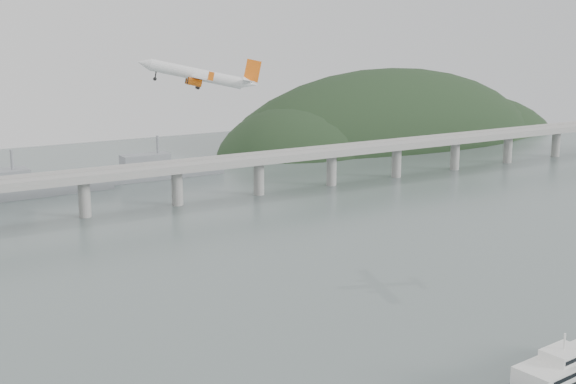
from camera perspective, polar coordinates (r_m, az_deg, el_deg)
ground at (r=240.35m, az=7.02°, el=-10.80°), size 900.00×900.00×0.00m
bridge at (r=403.95m, az=-11.00°, el=1.13°), size 800.00×22.00×23.90m
headland at (r=668.46m, az=8.40°, el=2.32°), size 365.00×155.00×156.00m
airliner at (r=270.18m, az=-6.56°, el=8.58°), size 41.07×38.38×12.40m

